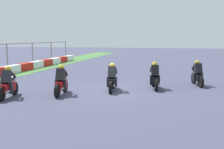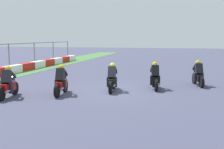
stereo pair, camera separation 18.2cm
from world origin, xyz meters
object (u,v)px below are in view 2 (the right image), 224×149
Objects in this scene: rider_lane_c at (112,79)px; rider_lane_e at (8,85)px; rider_lane_b at (155,78)px; rider_lane_d at (61,82)px; rider_lane_a at (198,75)px.

rider_lane_e is at bearing 114.96° from rider_lane_c.
rider_lane_c is (-1.16, 2.17, 0.00)m from rider_lane_b.
rider_lane_b is at bearing -66.88° from rider_lane_d.
rider_lane_d is at bearing 108.93° from rider_lane_a.
rider_lane_a and rider_lane_b have the same top height.
rider_lane_e is at bearing 112.00° from rider_lane_d.
rider_lane_e is (-1.24, 2.17, 0.00)m from rider_lane_d.
rider_lane_a is at bearing -66.53° from rider_lane_b.
rider_lane_b is at bearing -68.58° from rider_lane_e.
rider_lane_e is (-2.74, 4.44, 0.00)m from rider_lane_c.
rider_lane_a is 0.99× the size of rider_lane_b.
rider_lane_b is at bearing 111.19° from rider_lane_a.
rider_lane_d is 1.00× the size of rider_lane_e.
rider_lane_c is 1.00× the size of rider_lane_d.
rider_lane_d is (-2.66, 4.44, 0.00)m from rider_lane_b.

